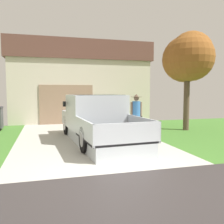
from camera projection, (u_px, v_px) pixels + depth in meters
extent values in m
cube|color=#B5B3A9|center=(85.00, 138.00, 9.87)|extent=(5.20, 9.00, 0.06)
cube|color=silver|center=(99.00, 136.00, 9.00)|extent=(2.17, 5.50, 0.42)
cube|color=silver|center=(95.00, 112.00, 9.42)|extent=(2.09, 2.21, 1.29)
cube|color=#1E2833|center=(95.00, 102.00, 9.39)|extent=(1.84, 2.03, 0.54)
cube|color=silver|center=(86.00, 117.00, 10.96)|extent=(2.02, 1.27, 0.58)
cube|color=black|center=(114.00, 137.00, 7.47)|extent=(2.09, 2.31, 0.06)
cube|color=silver|center=(84.00, 130.00, 7.14)|extent=(0.22, 2.17, 0.61)
cube|color=silver|center=(142.00, 127.00, 7.77)|extent=(0.22, 2.17, 0.61)
cube|color=silver|center=(128.00, 134.00, 6.46)|extent=(1.94, 0.20, 0.61)
cube|color=black|center=(64.00, 104.00, 9.72)|extent=(0.11, 0.19, 0.20)
cylinder|color=black|center=(68.00, 125.00, 10.54)|extent=(0.32, 0.82, 0.80)
cylinder|color=#9E9EA3|center=(68.00, 125.00, 10.54)|extent=(0.31, 0.46, 0.44)
cylinder|color=black|center=(105.00, 123.00, 11.11)|extent=(0.32, 0.82, 0.80)
cylinder|color=#9E9EA3|center=(105.00, 123.00, 11.11)|extent=(0.31, 0.46, 0.44)
cylinder|color=black|center=(86.00, 139.00, 7.40)|extent=(0.32, 0.82, 0.80)
cylinder|color=#9E9EA3|center=(86.00, 139.00, 7.40)|extent=(0.31, 0.46, 0.44)
cylinder|color=black|center=(136.00, 136.00, 7.96)|extent=(0.32, 0.82, 0.80)
cylinder|color=#9E9EA3|center=(136.00, 136.00, 7.96)|extent=(0.31, 0.46, 0.44)
cylinder|color=black|center=(140.00, 128.00, 9.40)|extent=(0.14, 0.14, 0.90)
cylinder|color=black|center=(132.00, 128.00, 9.35)|extent=(0.14, 0.14, 0.90)
cylinder|color=#3870B2|center=(136.00, 109.00, 9.32)|extent=(0.30, 0.30, 0.60)
cylinder|color=brown|center=(141.00, 109.00, 9.35)|extent=(0.09, 0.09, 0.56)
cylinder|color=brown|center=(132.00, 109.00, 9.29)|extent=(0.09, 0.09, 0.56)
sphere|color=brown|center=(136.00, 98.00, 9.28)|extent=(0.20, 0.20, 0.20)
cylinder|color=brown|center=(136.00, 97.00, 9.28)|extent=(0.41, 0.41, 0.01)
cone|color=brown|center=(136.00, 96.00, 9.27)|extent=(0.21, 0.21, 0.11)
cube|color=tan|center=(132.00, 139.00, 9.12)|extent=(0.31, 0.16, 0.20)
torus|color=tan|center=(132.00, 135.00, 9.10)|extent=(0.28, 0.02, 0.28)
cube|color=beige|center=(77.00, 91.00, 17.15)|extent=(8.27, 6.30, 3.69)
cube|color=brown|center=(76.00, 56.00, 16.95)|extent=(8.60, 6.55, 1.15)
cube|color=#93755B|center=(67.00, 104.00, 13.90)|extent=(2.99, 0.06, 2.21)
cylinder|color=brown|center=(186.00, 103.00, 11.68)|extent=(0.27, 0.27, 2.56)
sphere|color=brown|center=(191.00, 53.00, 11.42)|extent=(1.97, 1.97, 1.97)
sphere|color=brown|center=(191.00, 58.00, 11.30)|extent=(2.17, 2.17, 2.17)
sphere|color=brown|center=(185.00, 59.00, 11.71)|extent=(2.19, 2.19, 2.19)
cylinder|color=black|center=(0.00, 129.00, 11.50)|extent=(0.05, 0.18, 0.18)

